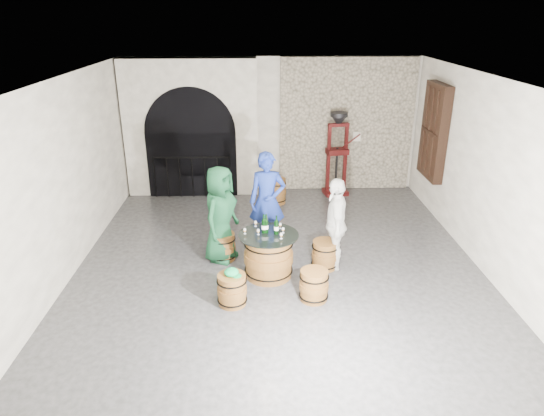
{
  "coord_description": "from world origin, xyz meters",
  "views": [
    {
      "loc": [
        -0.32,
        -7.56,
        4.17
      ],
      "look_at": [
        -0.11,
        0.07,
        1.05
      ],
      "focal_mm": 32.0,
      "sensor_mm": 36.0,
      "label": 1
    }
  ],
  "objects_px": {
    "barrel_stool_right": "(325,255)",
    "person_blue": "(267,201)",
    "barrel_stool_far": "(267,236)",
    "barrel_stool_near_right": "(314,285)",
    "person_white": "(336,224)",
    "wine_bottle_right": "(266,225)",
    "wine_bottle_center": "(276,227)",
    "person_green": "(220,214)",
    "barrel_stool_left": "(223,247)",
    "side_barrel": "(277,191)",
    "corking_press": "(337,148)",
    "wine_bottle_left": "(264,225)",
    "barrel_stool_near_left": "(232,290)",
    "barrel_table": "(269,255)"
  },
  "relations": [
    {
      "from": "barrel_stool_right",
      "to": "person_blue",
      "type": "height_order",
      "value": "person_blue"
    },
    {
      "from": "barrel_stool_far",
      "to": "barrel_stool_near_right",
      "type": "relative_size",
      "value": 1.0
    },
    {
      "from": "person_white",
      "to": "wine_bottle_right",
      "type": "distance_m",
      "value": 1.21
    },
    {
      "from": "person_white",
      "to": "wine_bottle_center",
      "type": "xyz_separation_m",
      "value": [
        -1.02,
        -0.28,
        0.09
      ]
    },
    {
      "from": "barrel_stool_far",
      "to": "person_green",
      "type": "height_order",
      "value": "person_green"
    },
    {
      "from": "barrel_stool_left",
      "to": "wine_bottle_center",
      "type": "relative_size",
      "value": 1.54
    },
    {
      "from": "barrel_stool_left",
      "to": "side_barrel",
      "type": "xyz_separation_m",
      "value": [
        1.06,
        2.73,
        0.05
      ]
    },
    {
      "from": "barrel_stool_right",
      "to": "wine_bottle_center",
      "type": "bearing_deg",
      "value": -164.42
    },
    {
      "from": "barrel_stool_near_right",
      "to": "corking_press",
      "type": "relative_size",
      "value": 0.25
    },
    {
      "from": "wine_bottle_left",
      "to": "barrel_stool_right",
      "type": "bearing_deg",
      "value": 9.99
    },
    {
      "from": "barrel_stool_near_left",
      "to": "wine_bottle_center",
      "type": "distance_m",
      "value": 1.28
    },
    {
      "from": "barrel_stool_far",
      "to": "person_white",
      "type": "height_order",
      "value": "person_white"
    },
    {
      "from": "barrel_stool_left",
      "to": "barrel_stool_right",
      "type": "distance_m",
      "value": 1.82
    },
    {
      "from": "barrel_table",
      "to": "side_barrel",
      "type": "relative_size",
      "value": 1.67
    },
    {
      "from": "person_blue",
      "to": "person_white",
      "type": "relative_size",
      "value": 1.13
    },
    {
      "from": "barrel_table",
      "to": "wine_bottle_left",
      "type": "relative_size",
      "value": 3.07
    },
    {
      "from": "wine_bottle_right",
      "to": "corking_press",
      "type": "distance_m",
      "value": 4.22
    },
    {
      "from": "wine_bottle_right",
      "to": "side_barrel",
      "type": "bearing_deg",
      "value": 84.75
    },
    {
      "from": "wine_bottle_right",
      "to": "corking_press",
      "type": "xyz_separation_m",
      "value": [
        1.76,
        3.82,
        0.26
      ]
    },
    {
      "from": "wine_bottle_right",
      "to": "person_blue",
      "type": "bearing_deg",
      "value": 87.73
    },
    {
      "from": "wine_bottle_left",
      "to": "corking_press",
      "type": "xyz_separation_m",
      "value": [
        1.79,
        3.83,
        0.26
      ]
    },
    {
      "from": "person_white",
      "to": "wine_bottle_left",
      "type": "height_order",
      "value": "person_white"
    },
    {
      "from": "barrel_stool_right",
      "to": "wine_bottle_right",
      "type": "height_order",
      "value": "wine_bottle_right"
    },
    {
      "from": "barrel_stool_left",
      "to": "person_green",
      "type": "distance_m",
      "value": 0.62
    },
    {
      "from": "person_green",
      "to": "corking_press",
      "type": "xyz_separation_m",
      "value": [
        2.54,
        3.26,
        0.29
      ]
    },
    {
      "from": "person_blue",
      "to": "wine_bottle_right",
      "type": "xyz_separation_m",
      "value": [
        -0.04,
        -1.05,
        -0.02
      ]
    },
    {
      "from": "barrel_stool_right",
      "to": "corking_press",
      "type": "relative_size",
      "value": 0.25
    },
    {
      "from": "person_green",
      "to": "person_white",
      "type": "bearing_deg",
      "value": -74.2
    },
    {
      "from": "barrel_table",
      "to": "barrel_stool_right",
      "type": "xyz_separation_m",
      "value": [
        0.98,
        0.26,
        -0.13
      ]
    },
    {
      "from": "barrel_stool_far",
      "to": "barrel_stool_near_left",
      "type": "relative_size",
      "value": 1.0
    },
    {
      "from": "barrel_stool_right",
      "to": "person_blue",
      "type": "xyz_separation_m",
      "value": [
        -0.98,
        0.87,
        0.67
      ]
    },
    {
      "from": "barrel_table",
      "to": "wine_bottle_left",
      "type": "xyz_separation_m",
      "value": [
        -0.07,
        0.07,
        0.52
      ]
    },
    {
      "from": "barrel_stool_near_left",
      "to": "person_blue",
      "type": "xyz_separation_m",
      "value": [
        0.58,
        1.96,
        0.67
      ]
    },
    {
      "from": "barrel_stool_right",
      "to": "wine_bottle_left",
      "type": "bearing_deg",
      "value": -170.01
    },
    {
      "from": "barrel_stool_left",
      "to": "barrel_stool_near_right",
      "type": "xyz_separation_m",
      "value": [
        1.48,
        -1.37,
        0.0
      ]
    },
    {
      "from": "barrel_stool_right",
      "to": "barrel_stool_near_right",
      "type": "bearing_deg",
      "value": -106.5
    },
    {
      "from": "person_green",
      "to": "corking_press",
      "type": "bearing_deg",
      "value": -12.46
    },
    {
      "from": "person_green",
      "to": "person_white",
      "type": "relative_size",
      "value": 1.07
    },
    {
      "from": "barrel_stool_right",
      "to": "wine_bottle_right",
      "type": "xyz_separation_m",
      "value": [
        -1.02,
        -0.18,
        0.65
      ]
    },
    {
      "from": "barrel_stool_left",
      "to": "barrel_stool_near_right",
      "type": "height_order",
      "value": "same"
    },
    {
      "from": "wine_bottle_right",
      "to": "barrel_stool_near_left",
      "type": "bearing_deg",
      "value": -120.34
    },
    {
      "from": "wine_bottle_right",
      "to": "barrel_stool_right",
      "type": "bearing_deg",
      "value": 10.04
    },
    {
      "from": "barrel_stool_far",
      "to": "corking_press",
      "type": "xyz_separation_m",
      "value": [
        1.71,
        2.89,
        0.92
      ]
    },
    {
      "from": "barrel_stool_right",
      "to": "barrel_stool_near_right",
      "type": "xyz_separation_m",
      "value": [
        -0.3,
        -1.01,
        0.0
      ]
    },
    {
      "from": "barrel_stool_right",
      "to": "wine_bottle_right",
      "type": "bearing_deg",
      "value": -169.96
    },
    {
      "from": "barrel_stool_right",
      "to": "barrel_stool_near_left",
      "type": "bearing_deg",
      "value": -144.88
    },
    {
      "from": "barrel_stool_left",
      "to": "barrel_stool_right",
      "type": "xyz_separation_m",
      "value": [
        1.78,
        -0.36,
        0.0
      ]
    },
    {
      "from": "wine_bottle_center",
      "to": "person_blue",
      "type": "bearing_deg",
      "value": 96.58
    },
    {
      "from": "barrel_table",
      "to": "barrel_stool_right",
      "type": "height_order",
      "value": "barrel_table"
    },
    {
      "from": "barrel_stool_near_left",
      "to": "person_blue",
      "type": "distance_m",
      "value": 2.15
    }
  ]
}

